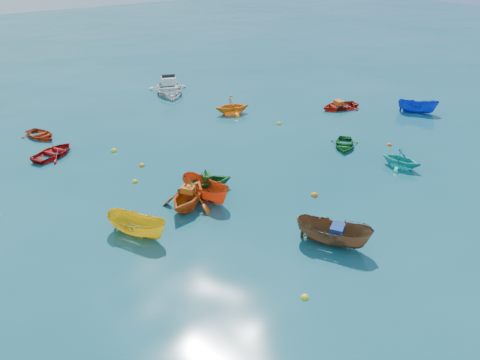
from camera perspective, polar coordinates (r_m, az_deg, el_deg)
ground at (r=22.76m, az=7.25°, el=-5.73°), size 160.00×160.00×0.00m
sampan_brown_mid at (r=21.84m, az=11.18°, el=-7.69°), size 2.96×3.62×1.34m
dinghy_orange_w at (r=24.34m, az=-6.29°, el=-3.24°), size 4.13×4.04×1.65m
sampan_yellow_mid at (r=22.54m, az=-12.29°, el=-6.57°), size 2.64×3.36×1.23m
dinghy_green_e at (r=31.75m, az=12.56°, el=3.97°), size 3.20×3.15×0.54m
dinghy_cyan_se at (r=29.87m, az=18.90°, el=1.51°), size 2.60×2.83×1.26m
dinghy_red_nw at (r=32.03m, az=-21.67°, el=2.81°), size 3.71×3.39×0.63m
sampan_orange_n at (r=24.98m, az=-4.12°, el=-2.27°), size 1.89×3.46×1.27m
dinghy_green_n at (r=25.82m, az=-3.82°, el=-1.18°), size 3.03×2.78×1.34m
dinghy_red_ne at (r=38.95m, az=12.00°, el=8.53°), size 3.53×2.83×0.65m
sampan_blue_far at (r=39.71m, az=20.71°, el=7.69°), size 2.76×3.05×1.16m
dinghy_red_far at (r=35.30m, az=-23.09°, el=4.81°), size 2.64×3.14×0.56m
dinghy_orange_far at (r=36.96m, az=-0.96°, el=8.08°), size 3.21×2.96×1.40m
motorboat_white at (r=42.42m, az=-8.59°, el=10.41°), size 4.84×5.64×1.59m
tarp_blue_a at (r=21.35m, az=11.78°, el=-5.91°), size 0.93×0.87×0.36m
tarp_orange_a at (r=23.89m, az=-6.37°, el=-1.16°), size 0.80×0.83×0.32m
tarp_green_b at (r=25.41m, az=-4.09°, el=0.38°), size 0.58×0.68×0.29m
tarp_orange_b at (r=38.74m, az=11.95°, el=9.21°), size 0.70×0.84×0.36m
buoy_ye_a at (r=18.85m, az=7.90°, el=-14.04°), size 0.31×0.31×0.31m
buoy_or_b at (r=32.77m, az=17.75°, el=4.04°), size 0.34×0.34×0.34m
buoy_or_c at (r=29.00m, az=-11.84°, el=1.69°), size 0.34×0.34×0.34m
buoy_ye_c at (r=27.19m, az=-12.66°, el=-0.26°), size 0.33×0.33×0.33m
buoy_or_d at (r=25.50m, az=9.06°, el=-1.90°), size 0.37×0.37×0.37m
buoy_ye_d at (r=31.42m, az=-15.10°, el=3.40°), size 0.39×0.39×0.39m
buoy_or_e at (r=41.14m, az=-1.12°, el=10.16°), size 0.29×0.29×0.29m
buoy_ye_e at (r=34.94m, az=4.77°, el=6.79°), size 0.36×0.36×0.36m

